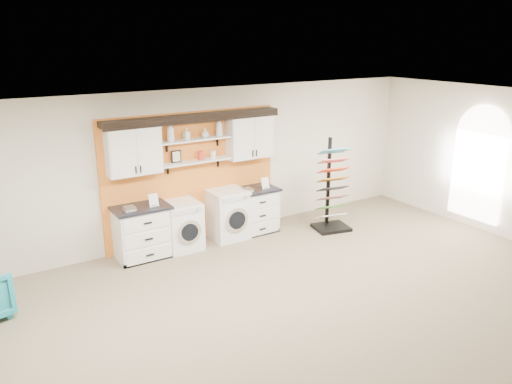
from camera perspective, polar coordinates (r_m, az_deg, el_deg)
floor at (r=6.66m, az=8.50°, el=-16.30°), size 10.00×10.00×0.00m
ceiling at (r=5.63m, az=9.77°, el=8.21°), size 10.00×10.00×0.00m
wall_back at (r=9.23m, az=-7.41°, el=2.95°), size 10.00×0.00×10.00m
accent_panel at (r=9.25m, az=-7.27°, el=1.71°), size 3.40×0.07×2.40m
upper_cabinet_left at (r=8.53m, az=-13.85°, el=4.72°), size 0.90×0.35×0.84m
upper_cabinet_right at (r=9.46m, az=-0.74°, el=6.44°), size 0.90×0.35×0.84m
shelf_lower at (r=9.02m, az=-6.90°, el=3.49°), size 1.32×0.28×0.03m
shelf_upper at (r=8.93m, az=-6.99°, el=5.98°), size 1.32×0.28×0.03m
crown_molding at (r=8.87m, az=-7.12°, el=8.51°), size 3.30×0.41×0.13m
window_arched at (r=10.58m, az=24.16°, el=3.33°), size 0.06×1.10×2.25m
picture_frame at (r=8.89m, az=-9.10°, el=4.03°), size 0.18×0.02×0.22m
canister_red at (r=9.04m, az=-6.35°, el=4.16°), size 0.11×0.11×0.16m
canister_cream at (r=9.15m, az=-4.94°, el=4.30°), size 0.10×0.10×0.14m
base_cabinet_left at (r=8.80m, az=-12.86°, el=-4.49°), size 0.95×0.66×0.93m
base_cabinet_right at (r=9.71m, az=-0.24°, el=-2.08°), size 0.90×0.66×0.88m
washer at (r=9.05m, az=-8.51°, el=-3.80°), size 0.62×0.71×0.87m
dryer at (r=9.43m, az=-3.22°, el=-2.54°), size 0.67×0.71×0.94m
sample_rack at (r=9.92m, az=8.63°, el=-1.12°), size 0.76×0.68×1.82m
soap_bottle_a at (r=8.72m, az=-9.75°, el=6.79°), size 0.17×0.17×0.33m
soap_bottle_b at (r=8.85m, az=-7.95°, el=6.60°), size 0.11×0.10×0.20m
soap_bottle_c at (r=9.00m, az=-5.85°, el=6.75°), size 0.13×0.13×0.17m
soap_bottle_d at (r=9.11m, az=-4.23°, el=7.44°), size 0.16×0.16×0.33m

